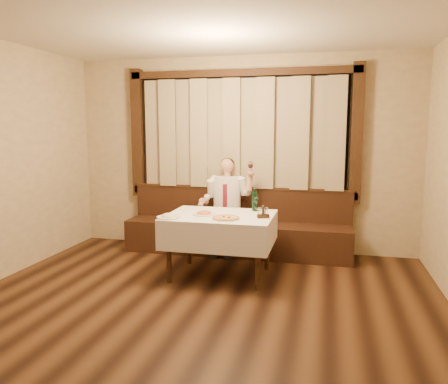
% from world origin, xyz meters
% --- Properties ---
extents(room, '(5.01, 6.01, 2.81)m').
position_xyz_m(room, '(-0.00, 0.97, 1.50)').
color(room, black).
rests_on(room, ground).
extents(banquette, '(3.20, 0.61, 0.94)m').
position_xyz_m(banquette, '(0.00, 2.72, 0.31)').
color(banquette, black).
rests_on(banquette, ground).
extents(dining_table, '(1.27, 0.97, 0.76)m').
position_xyz_m(dining_table, '(0.00, 1.70, 0.65)').
color(dining_table, black).
rests_on(dining_table, ground).
extents(pizza, '(0.32, 0.32, 0.03)m').
position_xyz_m(pizza, '(0.13, 1.46, 0.77)').
color(pizza, white).
rests_on(pizza, dining_table).
extents(pasta_red, '(0.28, 0.28, 0.09)m').
position_xyz_m(pasta_red, '(-0.18, 1.63, 0.79)').
color(pasta_red, white).
rests_on(pasta_red, dining_table).
extents(pasta_cream, '(0.27, 0.27, 0.09)m').
position_xyz_m(pasta_cream, '(-0.53, 1.37, 0.79)').
color(pasta_cream, white).
rests_on(pasta_cream, dining_table).
extents(green_bottle, '(0.06, 0.06, 0.29)m').
position_xyz_m(green_bottle, '(0.36, 2.04, 0.88)').
color(green_bottle, '#0F4725').
rests_on(green_bottle, dining_table).
extents(table_wine_glass, '(0.07, 0.07, 0.18)m').
position_xyz_m(table_wine_glass, '(0.38, 2.02, 0.89)').
color(table_wine_glass, white).
rests_on(table_wine_glass, dining_table).
extents(cruet_caddy, '(0.15, 0.11, 0.14)m').
position_xyz_m(cruet_caddy, '(0.53, 1.62, 0.81)').
color(cruet_caddy, black).
rests_on(cruet_caddy, dining_table).
extents(seated_man, '(0.73, 0.55, 1.36)m').
position_xyz_m(seated_man, '(-0.14, 2.64, 0.80)').
color(seated_man, black).
rests_on(seated_man, ground).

